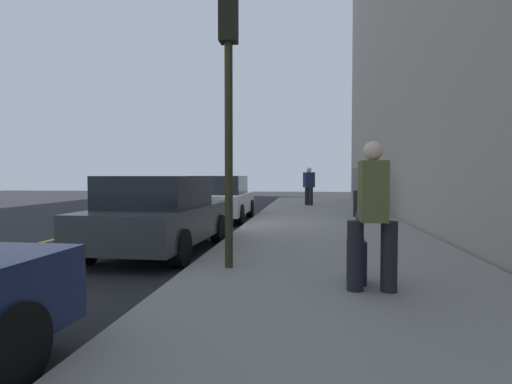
% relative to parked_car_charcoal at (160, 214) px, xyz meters
% --- Properties ---
extents(ground_plane, '(56.00, 56.00, 0.00)m').
position_rel_parked_car_charcoal_xyz_m(ground_plane, '(4.88, -0.10, -0.76)').
color(ground_plane, black).
extents(sidewalk, '(28.00, 4.60, 0.15)m').
position_rel_parked_car_charcoal_xyz_m(sidewalk, '(4.88, -3.40, -0.68)').
color(sidewalk, gray).
rests_on(sidewalk, ground).
extents(lane_stripe_centre, '(28.00, 0.14, 0.01)m').
position_rel_parked_car_charcoal_xyz_m(lane_stripe_centre, '(4.88, 3.10, -0.75)').
color(lane_stripe_centre, gold).
rests_on(lane_stripe_centre, ground).
extents(parked_car_charcoal, '(4.28, 2.01, 1.51)m').
position_rel_parked_car_charcoal_xyz_m(parked_car_charcoal, '(0.00, 0.00, 0.00)').
color(parked_car_charcoal, black).
rests_on(parked_car_charcoal, ground).
extents(parked_car_white, '(4.16, 1.93, 1.51)m').
position_rel_parked_car_charcoal_xyz_m(parked_car_white, '(6.07, 0.02, -0.00)').
color(parked_car_white, black).
rests_on(parked_car_white, ground).
extents(pedestrian_navy_coat, '(0.53, 0.56, 1.75)m').
position_rel_parked_car_charcoal_xyz_m(pedestrian_navy_coat, '(11.98, -2.95, 0.33)').
color(pedestrian_navy_coat, black).
rests_on(pedestrian_navy_coat, sidewalk).
extents(pedestrian_grey_coat, '(0.59, 0.55, 1.85)m').
position_rel_parked_car_charcoal_xyz_m(pedestrian_grey_coat, '(6.58, -4.66, 0.38)').
color(pedestrian_grey_coat, black).
rests_on(pedestrian_grey_coat, sidewalk).
extents(pedestrian_brown_coat, '(0.57, 0.58, 1.86)m').
position_rel_parked_car_charcoal_xyz_m(pedestrian_brown_coat, '(7.74, -4.91, 0.38)').
color(pedestrian_brown_coat, black).
rests_on(pedestrian_brown_coat, sidewalk).
extents(pedestrian_olive_coat, '(0.48, 0.58, 1.77)m').
position_rel_parked_car_charcoal_xyz_m(pedestrian_olive_coat, '(-2.99, -3.65, 0.34)').
color(pedestrian_olive_coat, black).
rests_on(pedestrian_olive_coat, sidewalk).
extents(traffic_light_pole, '(0.35, 0.26, 4.02)m').
position_rel_parked_car_charcoal_xyz_m(traffic_light_pole, '(-1.87, -1.73, 2.13)').
color(traffic_light_pole, '#2D2D19').
rests_on(traffic_light_pole, sidewalk).
extents(rolling_suitcase, '(0.34, 0.22, 0.91)m').
position_rel_parked_car_charcoal_xyz_m(rolling_suitcase, '(-2.63, -3.51, -0.33)').
color(rolling_suitcase, '#191E38').
rests_on(rolling_suitcase, sidewalk).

